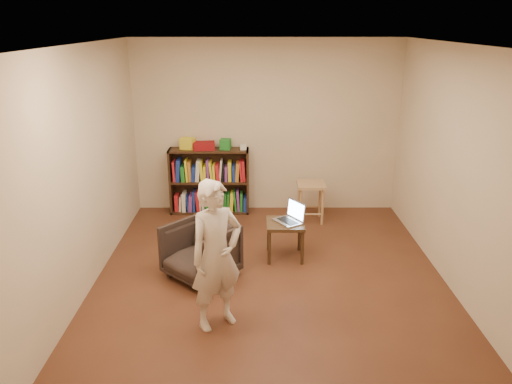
{
  "coord_description": "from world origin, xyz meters",
  "views": [
    {
      "loc": [
        -0.17,
        -5.18,
        2.82
      ],
      "look_at": [
        -0.16,
        0.35,
        0.92
      ],
      "focal_mm": 35.0,
      "sensor_mm": 36.0,
      "label": 1
    }
  ],
  "objects_px": {
    "armchair": "(200,251)",
    "person": "(216,256)",
    "stool": "(311,191)",
    "bookshelf": "(210,184)",
    "laptop": "(291,217)",
    "side_table": "(285,228)"
  },
  "relations": [
    {
      "from": "armchair",
      "to": "person",
      "type": "distance_m",
      "value": 1.08
    },
    {
      "from": "stool",
      "to": "armchair",
      "type": "distance_m",
      "value": 2.25
    },
    {
      "from": "bookshelf",
      "to": "laptop",
      "type": "distance_m",
      "value": 1.94
    },
    {
      "from": "bookshelf",
      "to": "side_table",
      "type": "distance_m",
      "value": 1.92
    },
    {
      "from": "armchair",
      "to": "side_table",
      "type": "xyz_separation_m",
      "value": [
        1.0,
        0.5,
        0.07
      ]
    },
    {
      "from": "laptop",
      "to": "side_table",
      "type": "bearing_deg",
      "value": -100.19
    },
    {
      "from": "armchair",
      "to": "person",
      "type": "bearing_deg",
      "value": -32.52
    },
    {
      "from": "stool",
      "to": "armchair",
      "type": "height_order",
      "value": "armchair"
    },
    {
      "from": "side_table",
      "to": "laptop",
      "type": "height_order",
      "value": "laptop"
    },
    {
      "from": "stool",
      "to": "side_table",
      "type": "height_order",
      "value": "stool"
    },
    {
      "from": "armchair",
      "to": "laptop",
      "type": "bearing_deg",
      "value": 68.49
    },
    {
      "from": "stool",
      "to": "person",
      "type": "bearing_deg",
      "value": -113.85
    },
    {
      "from": "stool",
      "to": "armchair",
      "type": "bearing_deg",
      "value": -130.1
    },
    {
      "from": "laptop",
      "to": "person",
      "type": "height_order",
      "value": "person"
    },
    {
      "from": "laptop",
      "to": "armchair",
      "type": "bearing_deg",
      "value": -96.74
    },
    {
      "from": "person",
      "to": "stool",
      "type": "bearing_deg",
      "value": 31.66
    },
    {
      "from": "armchair",
      "to": "laptop",
      "type": "distance_m",
      "value": 1.21
    },
    {
      "from": "armchair",
      "to": "laptop",
      "type": "height_order",
      "value": "laptop"
    },
    {
      "from": "person",
      "to": "bookshelf",
      "type": "bearing_deg",
      "value": 61.75
    },
    {
      "from": "stool",
      "to": "person",
      "type": "height_order",
      "value": "person"
    },
    {
      "from": "armchair",
      "to": "stool",
      "type": "bearing_deg",
      "value": 92.02
    },
    {
      "from": "side_table",
      "to": "laptop",
      "type": "distance_m",
      "value": 0.16
    }
  ]
}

